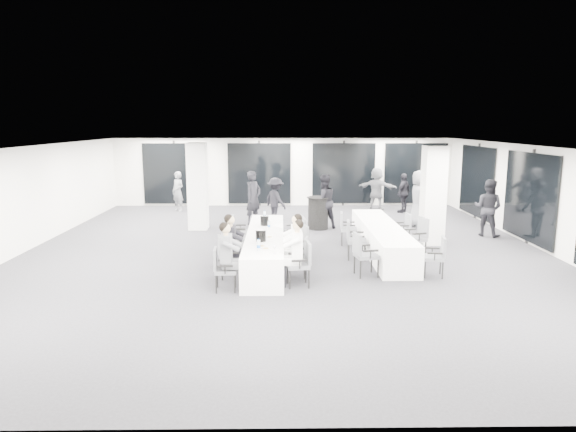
# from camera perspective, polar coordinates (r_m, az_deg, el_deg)

# --- Properties ---
(room) EXTENTS (14.04, 16.04, 2.84)m
(room) POSITION_cam_1_polar(r_m,az_deg,el_deg) (14.59, 3.11, 2.29)
(room) COLOR #26262C
(room) RESTS_ON ground
(column_left) EXTENTS (0.60, 0.60, 2.80)m
(column_left) POSITION_cam_1_polar(r_m,az_deg,el_deg) (16.84, -10.01, 3.27)
(column_left) COLOR silver
(column_left) RESTS_ON floor
(column_right) EXTENTS (0.60, 0.60, 2.80)m
(column_right) POSITION_cam_1_polar(r_m,az_deg,el_deg) (15.07, 15.83, 2.22)
(column_right) COLOR silver
(column_right) RESTS_ON floor
(banquet_table_main) EXTENTS (0.90, 5.00, 0.75)m
(banquet_table_main) POSITION_cam_1_polar(r_m,az_deg,el_deg) (12.72, -2.55, -3.55)
(banquet_table_main) COLOR white
(banquet_table_main) RESTS_ON floor
(banquet_table_side) EXTENTS (0.90, 5.00, 0.75)m
(banquet_table_side) POSITION_cam_1_polar(r_m,az_deg,el_deg) (13.89, 10.35, -2.52)
(banquet_table_side) COLOR white
(banquet_table_side) RESTS_ON floor
(cocktail_table) EXTENTS (0.75, 0.75, 1.04)m
(cocktail_table) POSITION_cam_1_polar(r_m,az_deg,el_deg) (16.75, 3.37, 0.36)
(cocktail_table) COLOR black
(cocktail_table) RESTS_ON floor
(chair_main_left_near) EXTENTS (0.48, 0.53, 0.89)m
(chair_main_left_near) POSITION_cam_1_polar(r_m,az_deg,el_deg) (10.67, -7.37, -5.60)
(chair_main_left_near) COLOR #57595F
(chair_main_left_near) RESTS_ON floor
(chair_main_left_second) EXTENTS (0.56, 0.60, 0.95)m
(chair_main_left_second) POSITION_cam_1_polar(r_m,az_deg,el_deg) (11.54, -6.88, -4.21)
(chair_main_left_second) COLOR #57595F
(chair_main_left_second) RESTS_ON floor
(chair_main_left_mid) EXTENTS (0.58, 0.63, 1.02)m
(chair_main_left_mid) POSITION_cam_1_polar(r_m,az_deg,el_deg) (12.39, -6.49, -2.98)
(chair_main_left_mid) COLOR #57595F
(chair_main_left_mid) RESTS_ON floor
(chair_main_left_fourth) EXTENTS (0.59, 0.64, 1.04)m
(chair_main_left_fourth) POSITION_cam_1_polar(r_m,az_deg,el_deg) (13.22, -6.14, -2.09)
(chair_main_left_fourth) COLOR #57595F
(chair_main_left_fourth) RESTS_ON floor
(chair_main_left_far) EXTENTS (0.46, 0.52, 0.90)m
(chair_main_left_far) POSITION_cam_1_polar(r_m,az_deg,el_deg) (14.29, -5.69, -1.49)
(chair_main_left_far) COLOR #57595F
(chair_main_left_far) RESTS_ON floor
(chair_main_right_near) EXTENTS (0.53, 0.57, 0.95)m
(chair_main_right_near) POSITION_cam_1_polar(r_m,az_deg,el_deg) (10.88, 1.55, -5.03)
(chair_main_right_near) COLOR #57595F
(chair_main_right_near) RESTS_ON floor
(chair_main_right_second) EXTENTS (0.52, 0.56, 0.90)m
(chair_main_right_second) POSITION_cam_1_polar(r_m,az_deg,el_deg) (11.52, 1.40, -4.29)
(chair_main_right_second) COLOR #57595F
(chair_main_right_second) RESTS_ON floor
(chair_main_right_mid) EXTENTS (0.59, 0.62, 0.99)m
(chair_main_right_mid) POSITION_cam_1_polar(r_m,az_deg,el_deg) (12.45, 1.26, -2.96)
(chair_main_right_mid) COLOR #57595F
(chair_main_right_mid) RESTS_ON floor
(chair_main_right_fourth) EXTENTS (0.56, 0.61, 1.02)m
(chair_main_right_fourth) POSITION_cam_1_polar(r_m,az_deg,el_deg) (13.14, 1.17, -2.16)
(chair_main_right_fourth) COLOR #57595F
(chair_main_right_fourth) RESTS_ON floor
(chair_main_right_far) EXTENTS (0.53, 0.56, 0.91)m
(chair_main_right_far) POSITION_cam_1_polar(r_m,az_deg,el_deg) (14.22, 0.97, -1.47)
(chair_main_right_far) COLOR #57595F
(chair_main_right_far) RESTS_ON floor
(chair_side_left_near) EXTENTS (0.58, 0.62, 0.98)m
(chair_side_left_near) POSITION_cam_1_polar(r_m,az_deg,el_deg) (11.70, 8.32, -3.95)
(chair_side_left_near) COLOR #57595F
(chair_side_left_near) RESTS_ON floor
(chair_side_left_mid) EXTENTS (0.55, 0.59, 0.98)m
(chair_side_left_mid) POSITION_cam_1_polar(r_m,az_deg,el_deg) (13.12, 7.30, -2.35)
(chair_side_left_mid) COLOR #57595F
(chair_side_left_mid) RESTS_ON floor
(chair_side_left_far) EXTENTS (0.51, 0.56, 0.93)m
(chair_side_left_far) POSITION_cam_1_polar(r_m,az_deg,el_deg) (14.64, 6.47, -1.14)
(chair_side_left_far) COLOR #57595F
(chair_side_left_far) RESTS_ON floor
(chair_side_right_near) EXTENTS (0.53, 0.57, 0.91)m
(chair_side_right_near) POSITION_cam_1_polar(r_m,az_deg,el_deg) (12.02, 16.23, -4.07)
(chair_side_right_near) COLOR #57595F
(chair_side_right_near) RESTS_ON floor
(chair_side_right_mid) EXTENTS (0.62, 0.65, 1.03)m
(chair_side_right_mid) POSITION_cam_1_polar(r_m,az_deg,el_deg) (13.62, 14.20, -2.01)
(chair_side_right_mid) COLOR #57595F
(chair_side_right_mid) RESTS_ON floor
(chair_side_right_far) EXTENTS (0.48, 0.53, 0.88)m
(chair_side_right_far) POSITION_cam_1_polar(r_m,az_deg,el_deg) (15.02, 12.72, -1.15)
(chair_side_right_far) COLOR #57595F
(chair_side_right_far) RESTS_ON floor
(seated_guest_a) EXTENTS (0.50, 0.38, 1.44)m
(seated_guest_a) POSITION_cam_1_polar(r_m,az_deg,el_deg) (10.58, -6.54, -4.02)
(seated_guest_a) COLOR slate
(seated_guest_a) RESTS_ON floor
(seated_guest_b) EXTENTS (0.50, 0.38, 1.44)m
(seated_guest_b) POSITION_cam_1_polar(r_m,az_deg,el_deg) (11.48, -6.09, -2.87)
(seated_guest_b) COLOR black
(seated_guest_b) RESTS_ON floor
(seated_guest_c) EXTENTS (0.50, 0.38, 1.44)m
(seated_guest_c) POSITION_cam_1_polar(r_m,az_deg,el_deg) (10.80, 0.68, -3.66)
(seated_guest_c) COLOR white
(seated_guest_c) RESTS_ON floor
(seated_guest_d) EXTENTS (0.50, 0.38, 1.44)m
(seated_guest_d) POSITION_cam_1_polar(r_m,az_deg,el_deg) (11.46, 0.60, -2.84)
(seated_guest_d) COLOR white
(seated_guest_d) RESTS_ON floor
(standing_guest_a) EXTENTS (0.95, 0.97, 2.07)m
(standing_guest_a) POSITION_cam_1_polar(r_m,az_deg,el_deg) (17.41, -3.88, 2.41)
(standing_guest_a) COLOR black
(standing_guest_a) RESTS_ON floor
(standing_guest_b) EXTENTS (1.12, 0.91, 2.02)m
(standing_guest_b) POSITION_cam_1_polar(r_m,az_deg,el_deg) (16.73, 3.97, 2.00)
(standing_guest_b) COLOR black
(standing_guest_b) RESTS_ON floor
(standing_guest_c) EXTENTS (1.15, 1.25, 1.75)m
(standing_guest_c) POSITION_cam_1_polar(r_m,az_deg,el_deg) (17.92, -1.39, 2.14)
(standing_guest_c) COLOR black
(standing_guest_c) RESTS_ON floor
(standing_guest_d) EXTENTS (1.09, 1.14, 1.72)m
(standing_guest_d) POSITION_cam_1_polar(r_m,az_deg,el_deg) (20.22, 12.74, 2.79)
(standing_guest_d) COLOR black
(standing_guest_d) RESTS_ON floor
(standing_guest_e) EXTENTS (0.66, 1.05, 2.13)m
(standing_guest_e) POSITION_cam_1_polar(r_m,az_deg,el_deg) (17.52, 14.36, 2.27)
(standing_guest_e) COLOR slate
(standing_guest_e) RESTS_ON floor
(standing_guest_f) EXTENTS (1.86, 1.39, 1.90)m
(standing_guest_f) POSITION_cam_1_polar(r_m,az_deg,el_deg) (20.77, 9.84, 3.34)
(standing_guest_f) COLOR slate
(standing_guest_f) RESTS_ON floor
(standing_guest_g) EXTENTS (0.83, 0.81, 1.77)m
(standing_guest_g) POSITION_cam_1_polar(r_m,az_deg,el_deg) (20.47, -12.14, 2.96)
(standing_guest_g) COLOR slate
(standing_guest_g) RESTS_ON floor
(standing_guest_h) EXTENTS (1.11, 1.06, 1.98)m
(standing_guest_h) POSITION_cam_1_polar(r_m,az_deg,el_deg) (16.73, 21.37, 1.25)
(standing_guest_h) COLOR black
(standing_guest_h) RESTS_ON floor
(ice_bucket_near) EXTENTS (0.24, 0.24, 0.27)m
(ice_bucket_near) POSITION_cam_1_polar(r_m,az_deg,el_deg) (11.75, -3.04, -2.16)
(ice_bucket_near) COLOR black
(ice_bucket_near) RESTS_ON banquet_table_main
(ice_bucket_far) EXTENTS (0.22, 0.22, 0.25)m
(ice_bucket_far) POSITION_cam_1_polar(r_m,az_deg,el_deg) (13.55, -2.63, -0.53)
(ice_bucket_far) COLOR black
(ice_bucket_far) RESTS_ON banquet_table_main
(water_bottle_a) EXTENTS (0.07, 0.07, 0.23)m
(water_bottle_a) POSITION_cam_1_polar(r_m,az_deg,el_deg) (10.88, -3.29, -3.28)
(water_bottle_a) COLOR silver
(water_bottle_a) RESTS_ON banquet_table_main
(water_bottle_b) EXTENTS (0.06, 0.06, 0.20)m
(water_bottle_b) POSITION_cam_1_polar(r_m,az_deg,el_deg) (13.08, -2.12, -1.02)
(water_bottle_b) COLOR silver
(water_bottle_b) RESTS_ON banquet_table_main
(water_bottle_c) EXTENTS (0.07, 0.07, 0.22)m
(water_bottle_c) POSITION_cam_1_polar(r_m,az_deg,el_deg) (14.43, -2.62, 0.09)
(water_bottle_c) COLOR silver
(water_bottle_c) RESTS_ON banquet_table_main
(plate_a) EXTENTS (0.18, 0.18, 0.03)m
(plate_a) POSITION_cam_1_polar(r_m,az_deg,el_deg) (11.27, -2.91, -3.35)
(plate_a) COLOR white
(plate_a) RESTS_ON banquet_table_main
(plate_b) EXTENTS (0.22, 0.22, 0.03)m
(plate_b) POSITION_cam_1_polar(r_m,az_deg,el_deg) (11.05, -2.49, -3.62)
(plate_b) COLOR white
(plate_b) RESTS_ON banquet_table_main
(plate_c) EXTENTS (0.18, 0.18, 0.03)m
(plate_c) POSITION_cam_1_polar(r_m,az_deg,el_deg) (12.15, -2.05, -2.34)
(plate_c) COLOR white
(plate_c) RESTS_ON banquet_table_main
(wine_glass) EXTENTS (0.08, 0.08, 0.20)m
(wine_glass) POSITION_cam_1_polar(r_m,az_deg,el_deg) (10.60, -1.48, -3.44)
(wine_glass) COLOR silver
(wine_glass) RESTS_ON banquet_table_main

